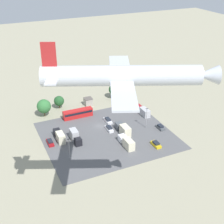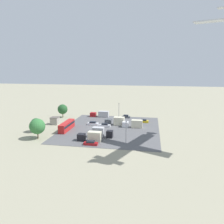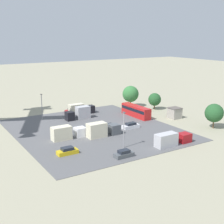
{
  "view_description": "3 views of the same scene",
  "coord_description": "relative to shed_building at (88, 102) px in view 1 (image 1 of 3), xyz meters",
  "views": [
    {
      "loc": [
        37.68,
        93.46,
        58.9
      ],
      "look_at": [
        7.27,
        26.94,
        20.5
      ],
      "focal_mm": 50.0,
      "sensor_mm": 36.0,
      "label": 1
    },
    {
      "loc": [
        84.87,
        22.53,
        25.32
      ],
      "look_at": [
        -1.24,
        7.23,
        6.71
      ],
      "focal_mm": 35.0,
      "sensor_mm": 36.0,
      "label": 2
    },
    {
      "loc": [
        -68.04,
        43.98,
        23.92
      ],
      "look_at": [
        -3.96,
        4.04,
        5.18
      ],
      "focal_mm": 50.0,
      "sensor_mm": 36.0,
      "label": 3
    }
  ],
  "objects": [
    {
      "name": "bus",
      "position": [
        7.58,
        8.54,
        0.22
      ],
      "size": [
        11.7,
        2.53,
        3.24
      ],
      "rotation": [
        0.0,
        0.0,
        1.57
      ],
      "color": "red",
      "rests_on": "ground"
    },
    {
      "name": "tree_apron_far",
      "position": [
        19.19,
        2.3,
        2.85
      ],
      "size": [
        5.51,
        5.51,
        7.2
      ],
      "color": "brown",
      "rests_on": "ground"
    },
    {
      "name": "parked_car_2",
      "position": [
        0.42,
        22.64,
        -0.89
      ],
      "size": [
        1.74,
        4.61,
        1.52
      ],
      "color": "silver",
      "rests_on": "ground"
    },
    {
      "name": "parked_truck_1",
      "position": [
        -0.72,
        34.65,
        -0.06
      ],
      "size": [
        2.43,
        8.36,
        3.19
      ],
      "rotation": [
        0.0,
        0.0,
        3.14
      ],
      "color": "silver",
      "rests_on": "ground"
    },
    {
      "name": "parked_car_3",
      "position": [
        -17.14,
        29.56,
        -0.9
      ],
      "size": [
        1.79,
        4.03,
        1.49
      ],
      "color": "#4C5156",
      "rests_on": "ground"
    },
    {
      "name": "parked_truck_4",
      "position": [
        -16.97,
        16.76,
        -0.17
      ],
      "size": [
        2.36,
        9.36,
        2.94
      ],
      "rotation": [
        0.0,
        0.0,
        3.14
      ],
      "color": "maroon",
      "rests_on": "ground"
    },
    {
      "name": "parked_truck_2",
      "position": [
        18.69,
        21.58,
        0.01
      ],
      "size": [
        2.32,
        8.18,
        3.34
      ],
      "rotation": [
        0.0,
        0.0,
        3.14
      ],
      "color": "black",
      "rests_on": "ground"
    },
    {
      "name": "ground_plane",
      "position": [
        2.46,
        18.59,
        -1.6
      ],
      "size": [
        400.0,
        400.0,
        0.0
      ],
      "primitive_type": "plane",
      "color": "gray"
    },
    {
      "name": "shed_building",
      "position": [
        0.0,
        0.0,
        0.0
      ],
      "size": [
        3.36,
        3.48,
        3.18
      ],
      "color": "#9E998E",
      "rests_on": "ground"
    },
    {
      "name": "parked_car_1",
      "position": [
        -9.7,
        38.53,
        -0.91
      ],
      "size": [
        1.87,
        4.32,
        1.47
      ],
      "color": "gold",
      "rests_on": "ground"
    },
    {
      "name": "airplane",
      "position": [
        15.72,
        66.01,
        37.29
      ],
      "size": [
        30.44,
        25.1,
        7.96
      ],
      "rotation": [
        0.0,
        0.0,
        1.16
      ],
      "color": "silver"
    },
    {
      "name": "parked_truck_0",
      "position": [
        -3.39,
        26.73,
        0.08
      ],
      "size": [
        2.58,
        8.42,
        3.49
      ],
      "rotation": [
        0.0,
        0.0,
        3.14
      ],
      "color": "#4C5156",
      "rests_on": "ground"
    },
    {
      "name": "light_pole_lot_edge",
      "position": [
        -12.74,
        26.66,
        2.91
      ],
      "size": [
        0.9,
        0.28,
        8.0
      ],
      "color": "gray",
      "rests_on": "ground"
    },
    {
      "name": "tree_near_shed",
      "position": [
        -12.91,
        -1.65,
        2.52
      ],
      "size": [
        4.87,
        4.87,
        6.56
      ],
      "color": "brown",
      "rests_on": "ground"
    },
    {
      "name": "parked_car_4",
      "position": [
        -1.59,
        16.86,
        -0.9
      ],
      "size": [
        1.82,
        4.76,
        1.49
      ],
      "color": "silver",
      "rests_on": "ground"
    },
    {
      "name": "light_pole_lot_centre",
      "position": [
        18.87,
        33.62,
        2.64
      ],
      "size": [
        0.9,
        0.28,
        7.47
      ],
      "color": "gray",
      "rests_on": "ground"
    },
    {
      "name": "parked_car_0",
      "position": [
        22.36,
        22.56,
        -0.93
      ],
      "size": [
        1.78,
        4.58,
        1.42
      ],
      "rotation": [
        0.0,
        0.0,
        3.14
      ],
      "color": "maroon",
      "rests_on": "ground"
    },
    {
      "name": "parking_lot_surface",
      "position": [
        2.46,
        25.58,
        -1.56
      ],
      "size": [
        44.33,
        38.87,
        0.08
      ],
      "color": "#565659",
      "rests_on": "ground"
    },
    {
      "name": "parked_truck_3",
      "position": [
        13.95,
        24.24,
        0.12
      ],
      "size": [
        2.33,
        7.27,
        3.59
      ],
      "color": "black",
      "rests_on": "ground"
    },
    {
      "name": "tree_apron_mid",
      "position": [
        11.93,
        -2.22,
        1.72
      ],
      "size": [
        4.18,
        4.18,
        5.42
      ],
      "color": "brown",
      "rests_on": "ground"
    }
  ]
}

